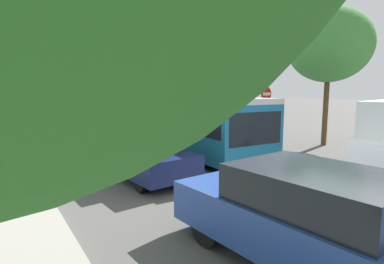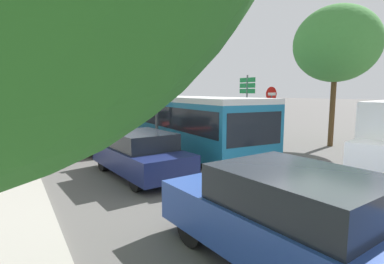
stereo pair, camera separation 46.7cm
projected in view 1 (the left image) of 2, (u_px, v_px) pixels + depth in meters
name	position (u px, v px, depth m)	size (l,w,h in m)	color
ground_plane	(331.00, 221.00, 6.02)	(200.00, 200.00, 0.00)	#565451
articulated_bus	(153.00, 115.00, 15.91)	(3.33, 16.03, 2.36)	teal
city_bus_rear	(25.00, 102.00, 37.15)	(2.77, 11.03, 2.36)	silver
queued_car_blue	(310.00, 218.00, 4.36)	(2.10, 4.39, 1.49)	#284799
queued_car_navy	(142.00, 154.00, 9.05)	(1.94, 4.06, 1.37)	navy
queued_car_red	(90.00, 135.00, 13.14)	(1.93, 4.03, 1.37)	#B21E19
queued_car_graphite	(67.00, 125.00, 17.25)	(1.93, 4.04, 1.37)	#47474C
queued_car_green	(49.00, 118.00, 21.65)	(2.03, 4.26, 1.44)	#236638
queued_car_tan	(40.00, 113.00, 26.14)	(1.95, 4.07, 1.38)	tan
traffic_light	(154.00, 94.00, 11.89)	(0.37, 0.39, 3.40)	#56595E
no_entry_sign	(266.00, 106.00, 14.74)	(0.70, 0.08, 2.82)	#56595E
direction_sign_post	(240.00, 92.00, 18.68)	(0.10, 1.40, 3.60)	#56595E
tree_right_near	(329.00, 45.00, 13.99)	(3.81, 3.81, 6.47)	#51381E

